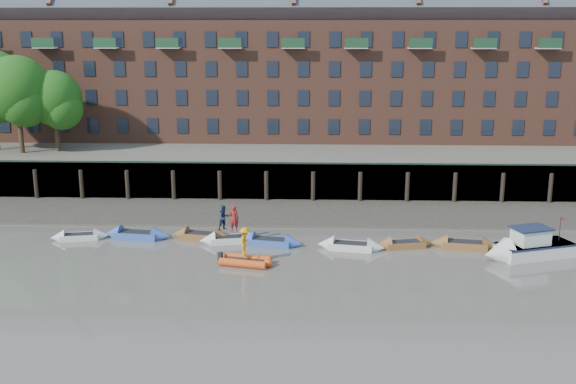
{
  "coord_description": "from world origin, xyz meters",
  "views": [
    {
      "loc": [
        1.86,
        -34.12,
        14.49
      ],
      "look_at": [
        0.21,
        12.0,
        3.2
      ],
      "focal_mm": 42.0,
      "sensor_mm": 36.0,
      "label": 1
    }
  ],
  "objects_px": {
    "rowboat_5": "(351,246)",
    "rowboat_7": "(465,245)",
    "person_rower_a": "(234,218)",
    "rowboat_2": "(202,236)",
    "rowboat_0": "(80,237)",
    "rowboat_4": "(270,242)",
    "rowboat_6": "(405,244)",
    "rowboat_1": "(137,235)",
    "rib_tender": "(247,261)",
    "person_rower_b": "(224,218)",
    "person_rib_crew": "(245,242)",
    "motor_launch": "(521,248)",
    "rowboat_3": "(230,239)"
  },
  "relations": [
    {
      "from": "rowboat_4",
      "to": "person_rib_crew",
      "type": "height_order",
      "value": "person_rib_crew"
    },
    {
      "from": "rowboat_7",
      "to": "rowboat_0",
      "type": "bearing_deg",
      "value": -172.54
    },
    {
      "from": "rowboat_5",
      "to": "person_rower_b",
      "type": "distance_m",
      "value": 8.94
    },
    {
      "from": "rowboat_6",
      "to": "rowboat_0",
      "type": "bearing_deg",
      "value": 166.0
    },
    {
      "from": "motor_launch",
      "to": "rowboat_1",
      "type": "bearing_deg",
      "value": -26.35
    },
    {
      "from": "rowboat_0",
      "to": "rowboat_5",
      "type": "height_order",
      "value": "rowboat_5"
    },
    {
      "from": "rib_tender",
      "to": "person_rib_crew",
      "type": "relative_size",
      "value": 1.8
    },
    {
      "from": "rowboat_0",
      "to": "person_rib_crew",
      "type": "xyz_separation_m",
      "value": [
        12.14,
        -4.7,
        1.27
      ]
    },
    {
      "from": "rowboat_2",
      "to": "motor_launch",
      "type": "relative_size",
      "value": 0.71
    },
    {
      "from": "rowboat_7",
      "to": "rowboat_5",
      "type": "bearing_deg",
      "value": -166.37
    },
    {
      "from": "rowboat_4",
      "to": "rowboat_5",
      "type": "height_order",
      "value": "rowboat_4"
    },
    {
      "from": "rowboat_1",
      "to": "motor_launch",
      "type": "bearing_deg",
      "value": -0.05
    },
    {
      "from": "rowboat_7",
      "to": "person_rower_a",
      "type": "distance_m",
      "value": 15.78
    },
    {
      "from": "rowboat_6",
      "to": "rowboat_7",
      "type": "relative_size",
      "value": 0.9
    },
    {
      "from": "rib_tender",
      "to": "motor_launch",
      "type": "xyz_separation_m",
      "value": [
        17.57,
        1.92,
        0.4
      ]
    },
    {
      "from": "rowboat_1",
      "to": "person_rower_a",
      "type": "distance_m",
      "value": 7.19
    },
    {
      "from": "rowboat_6",
      "to": "person_rower_a",
      "type": "relative_size",
      "value": 2.32
    },
    {
      "from": "rowboat_2",
      "to": "rib_tender",
      "type": "xyz_separation_m",
      "value": [
        3.67,
        -5.16,
        0.02
      ]
    },
    {
      "from": "rowboat_5",
      "to": "person_rower_b",
      "type": "height_order",
      "value": "person_rower_b"
    },
    {
      "from": "rowboat_1",
      "to": "person_rib_crew",
      "type": "distance_m",
      "value": 9.72
    },
    {
      "from": "motor_launch",
      "to": "person_rib_crew",
      "type": "xyz_separation_m",
      "value": [
        -17.71,
        -1.85,
        0.82
      ]
    },
    {
      "from": "rowboat_6",
      "to": "person_rower_b",
      "type": "distance_m",
      "value": 12.49
    },
    {
      "from": "rowboat_2",
      "to": "person_rib_crew",
      "type": "xyz_separation_m",
      "value": [
        3.53,
        -5.09,
        1.24
      ]
    },
    {
      "from": "rowboat_4",
      "to": "rowboat_1",
      "type": "bearing_deg",
      "value": -175.7
    },
    {
      "from": "rowboat_2",
      "to": "rowboat_4",
      "type": "distance_m",
      "value": 4.99
    },
    {
      "from": "rowboat_0",
      "to": "person_rib_crew",
      "type": "distance_m",
      "value": 13.08
    },
    {
      "from": "rowboat_2",
      "to": "rowboat_1",
      "type": "bearing_deg",
      "value": -170.46
    },
    {
      "from": "rowboat_0",
      "to": "motor_launch",
      "type": "bearing_deg",
      "value": -16.84
    },
    {
      "from": "rib_tender",
      "to": "person_rower_b",
      "type": "relative_size",
      "value": 1.91
    },
    {
      "from": "rib_tender",
      "to": "person_rower_b",
      "type": "xyz_separation_m",
      "value": [
        -2.04,
        4.68,
        1.47
      ]
    },
    {
      "from": "rowboat_2",
      "to": "person_rower_b",
      "type": "bearing_deg",
      "value": -6.55
    },
    {
      "from": "rowboat_3",
      "to": "rowboat_5",
      "type": "relative_size",
      "value": 0.95
    },
    {
      "from": "rowboat_6",
      "to": "rowboat_1",
      "type": "bearing_deg",
      "value": 164.22
    },
    {
      "from": "motor_launch",
      "to": "person_rower_a",
      "type": "xyz_separation_m",
      "value": [
        -18.89,
        2.49,
        1.1
      ]
    },
    {
      "from": "rowboat_7",
      "to": "rib_tender",
      "type": "distance_m",
      "value": 14.87
    },
    {
      "from": "rowboat_4",
      "to": "person_rower_a",
      "type": "height_order",
      "value": "person_rower_a"
    },
    {
      "from": "rowboat_3",
      "to": "rowboat_4",
      "type": "distance_m",
      "value": 2.83
    },
    {
      "from": "rowboat_0",
      "to": "rowboat_1",
      "type": "xyz_separation_m",
      "value": [
        3.97,
        0.42,
        0.04
      ]
    },
    {
      "from": "person_rower_b",
      "to": "rowboat_4",
      "type": "bearing_deg",
      "value": -51.77
    },
    {
      "from": "rowboat_2",
      "to": "person_rower_b",
      "type": "distance_m",
      "value": 2.25
    },
    {
      "from": "motor_launch",
      "to": "person_rower_b",
      "type": "xyz_separation_m",
      "value": [
        -19.61,
        2.76,
        1.07
      ]
    },
    {
      "from": "rowboat_2",
      "to": "rowboat_7",
      "type": "relative_size",
      "value": 0.98
    },
    {
      "from": "rib_tender",
      "to": "person_rower_b",
      "type": "height_order",
      "value": "person_rower_b"
    },
    {
      "from": "rowboat_3",
      "to": "rowboat_1",
      "type": "bearing_deg",
      "value": 162.66
    },
    {
      "from": "rowboat_7",
      "to": "motor_launch",
      "type": "xyz_separation_m",
      "value": [
        3.2,
        -1.9,
        0.42
      ]
    },
    {
      "from": "rowboat_2",
      "to": "rowboat_0",
      "type": "bearing_deg",
      "value": -167.53
    },
    {
      "from": "rowboat_5",
      "to": "rowboat_7",
      "type": "xyz_separation_m",
      "value": [
        7.71,
        0.56,
        0.0
      ]
    },
    {
      "from": "rowboat_4",
      "to": "rowboat_7",
      "type": "bearing_deg",
      "value": 10.82
    },
    {
      "from": "rowboat_0",
      "to": "rowboat_4",
      "type": "xyz_separation_m",
      "value": [
        13.47,
        -0.79,
        0.03
      ]
    },
    {
      "from": "rowboat_1",
      "to": "rowboat_7",
      "type": "height_order",
      "value": "rowboat_1"
    }
  ]
}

